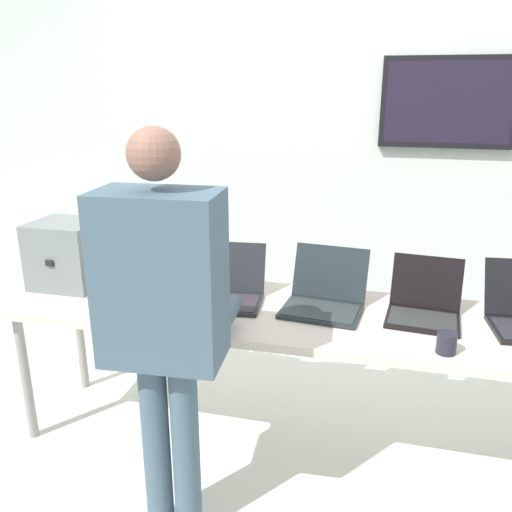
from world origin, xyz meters
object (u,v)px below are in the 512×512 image
object	(u,v)px
laptop_station_0	(141,278)
coffee_mug	(446,343)
equipment_box	(68,254)
laptop_station_1	(230,289)
laptop_station_3	(424,305)
person	(164,308)
laptop_station_2	(325,296)
workbench	(280,320)

from	to	relation	value
laptop_station_0	coffee_mug	bearing A→B (deg)	-12.27
equipment_box	laptop_station_0	world-z (taller)	equipment_box
laptop_station_1	laptop_station_3	world-z (taller)	laptop_station_1
laptop_station_3	laptop_station_0	bearing A→B (deg)	-179.48
equipment_box	laptop_station_3	size ratio (longest dim) A/B	0.98
laptop_station_3	person	size ratio (longest dim) A/B	0.21
laptop_station_0	coffee_mug	distance (m)	1.51
laptop_station_2	person	bearing A→B (deg)	-126.16
workbench	equipment_box	size ratio (longest dim) A/B	7.93
equipment_box	laptop_station_0	bearing A→B (deg)	2.96
equipment_box	person	world-z (taller)	person
equipment_box	coffee_mug	xyz separation A→B (m)	(1.87, -0.30, -0.13)
laptop_station_0	person	xyz separation A→B (m)	(0.44, -0.69, 0.18)
workbench	laptop_station_1	size ratio (longest dim) A/B	7.24
person	laptop_station_3	bearing A→B (deg)	36.27
laptop_station_1	laptop_station_0	bearing A→B (deg)	178.01
laptop_station_0	laptop_station_1	bearing A→B (deg)	-1.99
coffee_mug	laptop_station_1	bearing A→B (deg)	162.91
laptop_station_1	laptop_station_2	world-z (taller)	laptop_station_2
laptop_station_3	coffee_mug	world-z (taller)	laptop_station_3
workbench	laptop_station_0	size ratio (longest dim) A/B	7.31
workbench	equipment_box	xyz separation A→B (m)	(-1.15, 0.05, 0.22)
workbench	person	xyz separation A→B (m)	(-0.31, -0.62, 0.29)
laptop_station_2	person	distance (m)	0.88
equipment_box	laptop_station_3	distance (m)	1.80
workbench	laptop_station_0	bearing A→B (deg)	174.60
workbench	coffee_mug	bearing A→B (deg)	-19.02
equipment_box	laptop_station_2	distance (m)	1.35
workbench	laptop_station_2	world-z (taller)	laptop_station_2
coffee_mug	equipment_box	bearing A→B (deg)	170.89
equipment_box	person	bearing A→B (deg)	-38.60
laptop_station_0	person	size ratio (longest dim) A/B	0.23
laptop_station_2	coffee_mug	size ratio (longest dim) A/B	4.59
workbench	laptop_station_3	bearing A→B (deg)	7.28
laptop_station_3	laptop_station_1	bearing A→B (deg)	-178.15
laptop_station_0	laptop_station_3	world-z (taller)	laptop_station_0
equipment_box	laptop_station_0	xyz separation A→B (m)	(0.40, 0.02, -0.11)
equipment_box	coffee_mug	world-z (taller)	equipment_box
workbench	person	world-z (taller)	person
laptop_station_1	laptop_station_2	distance (m)	0.46
equipment_box	laptop_station_2	size ratio (longest dim) A/B	0.88
coffee_mug	laptop_station_3	bearing A→B (deg)	102.15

